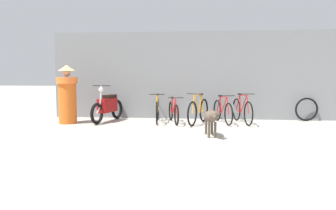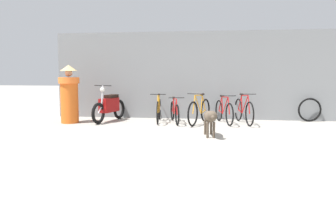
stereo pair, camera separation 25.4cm
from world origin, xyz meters
name	(u,v)px [view 1 (the left image)]	position (x,y,z in m)	size (l,w,h in m)	color
ground_plane	(197,141)	(0.00, 0.00, 0.00)	(60.00, 60.00, 0.00)	#9E998E
shop_wall_back	(199,75)	(0.00, 3.66, 1.41)	(9.66, 0.20, 2.83)	slate
bicycle_0	(157,110)	(-1.24, 2.74, 0.37)	(0.46, 1.73, 0.88)	black
bicycle_1	(173,112)	(-0.74, 2.63, 0.33)	(0.54, 1.58, 0.79)	black
bicycle_2	(198,111)	(0.01, 2.51, 0.37)	(0.64, 1.62, 0.92)	black
bicycle_3	(223,111)	(0.73, 2.71, 0.35)	(0.57, 1.62, 0.86)	black
bicycle_4	(242,111)	(1.31, 2.77, 0.38)	(0.51, 1.72, 0.91)	black
motorcycle	(107,107)	(-2.79, 2.68, 0.46)	(0.63, 1.80, 1.13)	black
stray_dog	(211,117)	(0.32, 0.56, 0.46)	(0.37, 1.21, 0.65)	#4C3F33
person_in_robes	(67,94)	(-3.86, 2.21, 0.87)	(0.78, 0.78, 1.73)	orange
spare_tire_left	(307,109)	(3.35, 3.40, 0.37)	(0.73, 0.17, 0.73)	black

